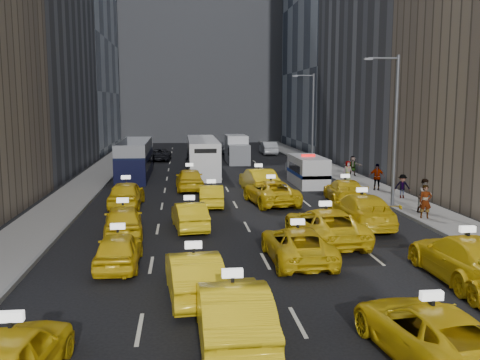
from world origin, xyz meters
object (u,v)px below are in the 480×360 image
(taxi_1, at_px, (232,312))
(nypd_van, at_px, (308,171))
(city_bus, at_px, (203,156))
(double_decker, at_px, (135,159))
(taxi_0, at_px, (13,356))
(taxi_2, at_px, (430,331))
(box_truck, at_px, (237,150))
(pedestrian_0, at_px, (425,202))

(taxi_1, distance_m, nypd_van, 27.62)
(nypd_van, height_order, city_bus, city_bus)
(nypd_van, xyz_separation_m, city_bus, (-7.71, 7.82, 0.45))
(nypd_van, distance_m, double_decker, 14.71)
(taxi_0, xyz_separation_m, taxi_2, (9.76, 0.28, -0.01))
(taxi_0, relative_size, taxi_2, 0.83)
(taxi_0, bearing_deg, nypd_van, -108.26)
(double_decker, bearing_deg, taxi_0, -83.37)
(box_truck, xyz_separation_m, pedestrian_0, (7.10, -28.81, -0.35))
(taxi_2, xyz_separation_m, city_bus, (-4.14, 35.56, 0.83))
(taxi_1, bearing_deg, pedestrian_0, -131.81)
(nypd_van, relative_size, double_decker, 0.53)
(double_decker, bearing_deg, taxi_2, -67.19)
(taxi_0, bearing_deg, double_decker, -82.58)
(taxi_0, relative_size, box_truck, 0.66)
(taxi_1, xyz_separation_m, pedestrian_0, (11.62, 13.46, 0.21))
(box_truck, bearing_deg, city_bus, -112.50)
(taxi_2, xyz_separation_m, nypd_van, (3.57, 27.73, 0.38))
(taxi_2, xyz_separation_m, double_decker, (-9.90, 33.63, 0.82))
(taxi_1, bearing_deg, taxi_0, 17.37)
(taxi_1, distance_m, box_truck, 42.52)
(taxi_0, height_order, box_truck, box_truck)
(taxi_0, distance_m, taxi_2, 9.77)
(double_decker, distance_m, pedestrian_0, 25.18)
(taxi_0, height_order, taxi_2, taxi_0)
(city_bus, bearing_deg, double_decker, -165.04)
(taxi_0, bearing_deg, city_bus, -91.73)
(nypd_van, distance_m, box_truck, 16.38)
(nypd_van, height_order, box_truck, box_truck)
(box_truck, bearing_deg, pedestrian_0, -72.85)
(taxi_0, xyz_separation_m, city_bus, (5.62, 35.83, 0.82))
(box_truck, height_order, pedestrian_0, box_truck)
(double_decker, xyz_separation_m, box_truck, (9.68, 10.04, -0.12))
(city_bus, distance_m, box_truck, 9.01)
(city_bus, xyz_separation_m, pedestrian_0, (11.02, -20.70, -0.48))
(taxi_2, height_order, box_truck, box_truck)
(taxi_2, relative_size, city_bus, 0.42)
(taxi_2, bearing_deg, double_decker, -80.02)
(nypd_van, relative_size, city_bus, 0.47)
(nypd_van, relative_size, pedestrian_0, 3.18)
(box_truck, bearing_deg, double_decker, -130.65)
(taxi_2, bearing_deg, pedestrian_0, -121.27)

